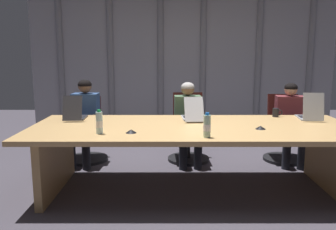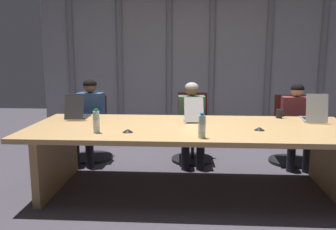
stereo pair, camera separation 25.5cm
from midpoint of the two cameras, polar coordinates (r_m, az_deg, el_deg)
ground_plane at (r=4.09m, az=2.04°, el=-12.07°), size 11.45×11.45×0.00m
conference_table at (r=3.90m, az=2.10°, el=-3.97°), size 3.57×1.39×0.74m
curtain_backdrop at (r=6.64m, az=1.22°, el=10.50°), size 5.64×0.17×3.19m
laptop_left_end at (r=4.42m, az=-16.54°, el=0.04°), size 0.24×0.42×0.30m
laptop_left_mid at (r=4.22m, az=2.09°, el=-0.02°), size 0.26×0.48×0.29m
laptop_center at (r=4.51m, az=20.41°, el=0.11°), size 0.28×0.44×0.34m
office_chair_left_end at (r=5.27m, az=-14.56°, el=-3.43°), size 0.60×0.61×0.91m
office_chair_left_mid at (r=5.11m, az=1.80°, el=-3.34°), size 0.60×0.60×0.97m
office_chair_center at (r=5.34m, az=16.98°, el=-3.26°), size 0.60×0.60×0.94m
person_left_end at (r=5.06m, az=-14.99°, el=-0.31°), size 0.40×0.56×1.17m
person_left_mid at (r=4.89m, az=1.76°, el=-0.54°), size 0.40×0.56×1.14m
person_center at (r=5.14m, az=17.88°, el=-0.59°), size 0.43×0.57×1.13m
water_bottle_primary at (r=3.33m, az=4.08°, el=-1.84°), size 0.07×0.07×0.24m
water_bottle_secondary at (r=3.57m, az=-13.23°, el=-1.26°), size 0.07×0.07×0.24m
coffee_mug_near at (r=4.59m, az=15.53°, el=0.39°), size 0.13×0.08×0.11m
conference_mic_left_side at (r=3.80m, az=12.85°, el=-1.99°), size 0.11×0.11×0.03m
conference_mic_middle at (r=3.56m, az=-8.16°, el=-2.64°), size 0.11×0.11×0.03m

